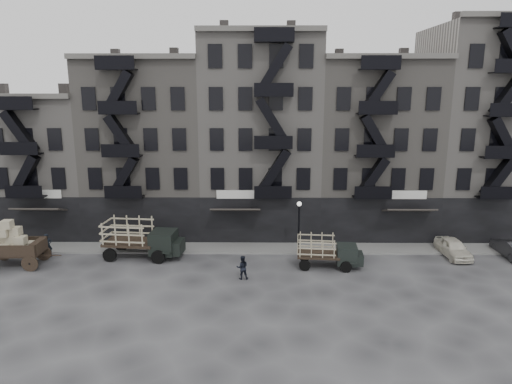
{
  "coord_description": "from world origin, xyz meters",
  "views": [
    {
      "loc": [
        -0.03,
        -31.45,
        12.92
      ],
      "look_at": [
        -0.35,
        4.0,
        4.71
      ],
      "focal_mm": 32.0,
      "sensor_mm": 36.0,
      "label": 1
    }
  ],
  "objects_px": {
    "stake_truck_east": "(328,249)",
    "pedestrian_west": "(48,246)",
    "stake_truck_west": "(141,236)",
    "car_east": "(453,248)",
    "car_far": "(511,248)",
    "pedestrian_mid": "(242,267)",
    "wagon": "(12,240)"
  },
  "relations": [
    {
      "from": "stake_truck_west",
      "to": "car_east",
      "type": "height_order",
      "value": "stake_truck_west"
    },
    {
      "from": "wagon",
      "to": "pedestrian_west",
      "type": "bearing_deg",
      "value": 46.48
    },
    {
      "from": "stake_truck_west",
      "to": "pedestrian_mid",
      "type": "xyz_separation_m",
      "value": [
        7.95,
        -4.02,
        -0.88
      ]
    },
    {
      "from": "stake_truck_west",
      "to": "car_east",
      "type": "bearing_deg",
      "value": 6.63
    },
    {
      "from": "stake_truck_east",
      "to": "pedestrian_west",
      "type": "height_order",
      "value": "stake_truck_east"
    },
    {
      "from": "pedestrian_west",
      "to": "pedestrian_mid",
      "type": "relative_size",
      "value": 1.11
    },
    {
      "from": "stake_truck_west",
      "to": "pedestrian_mid",
      "type": "relative_size",
      "value": 3.7
    },
    {
      "from": "car_far",
      "to": "pedestrian_west",
      "type": "bearing_deg",
      "value": -0.09
    },
    {
      "from": "stake_truck_west",
      "to": "wagon",
      "type": "bearing_deg",
      "value": -162.91
    },
    {
      "from": "wagon",
      "to": "pedestrian_mid",
      "type": "height_order",
      "value": "wagon"
    },
    {
      "from": "wagon",
      "to": "stake_truck_east",
      "type": "relative_size",
      "value": 0.87
    },
    {
      "from": "stake_truck_east",
      "to": "pedestrian_west",
      "type": "xyz_separation_m",
      "value": [
        -21.38,
        1.8,
        -0.41
      ]
    },
    {
      "from": "car_east",
      "to": "pedestrian_west",
      "type": "distance_m",
      "value": 31.48
    },
    {
      "from": "car_far",
      "to": "pedestrian_mid",
      "type": "relative_size",
      "value": 2.42
    },
    {
      "from": "stake_truck_west",
      "to": "pedestrian_west",
      "type": "height_order",
      "value": "stake_truck_west"
    },
    {
      "from": "wagon",
      "to": "pedestrian_mid",
      "type": "bearing_deg",
      "value": -8.2
    },
    {
      "from": "wagon",
      "to": "pedestrian_west",
      "type": "distance_m",
      "value": 2.67
    },
    {
      "from": "wagon",
      "to": "stake_truck_west",
      "type": "height_order",
      "value": "wagon"
    },
    {
      "from": "wagon",
      "to": "pedestrian_mid",
      "type": "relative_size",
      "value": 2.52
    },
    {
      "from": "pedestrian_west",
      "to": "car_far",
      "type": "bearing_deg",
      "value": -29.14
    },
    {
      "from": "wagon",
      "to": "stake_truck_west",
      "type": "relative_size",
      "value": 0.68
    },
    {
      "from": "wagon",
      "to": "car_east",
      "type": "distance_m",
      "value": 33.23
    },
    {
      "from": "stake_truck_east",
      "to": "pedestrian_mid",
      "type": "relative_size",
      "value": 2.89
    },
    {
      "from": "car_east",
      "to": "car_far",
      "type": "xyz_separation_m",
      "value": [
        4.49,
        -0.03,
        -0.03
      ]
    },
    {
      "from": "wagon",
      "to": "car_east",
      "type": "relative_size",
      "value": 1.03
    },
    {
      "from": "stake_truck_west",
      "to": "car_far",
      "type": "height_order",
      "value": "stake_truck_west"
    },
    {
      "from": "stake_truck_west",
      "to": "stake_truck_east",
      "type": "distance_m",
      "value": 14.21
    },
    {
      "from": "car_far",
      "to": "pedestrian_west",
      "type": "height_order",
      "value": "pedestrian_west"
    },
    {
      "from": "stake_truck_east",
      "to": "car_far",
      "type": "height_order",
      "value": "stake_truck_east"
    },
    {
      "from": "car_east",
      "to": "stake_truck_east",
      "type": "bearing_deg",
      "value": -170.62
    },
    {
      "from": "car_far",
      "to": "pedestrian_mid",
      "type": "distance_m",
      "value": 21.2
    },
    {
      "from": "stake_truck_east",
      "to": "pedestrian_mid",
      "type": "distance_m",
      "value": 6.55
    }
  ]
}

